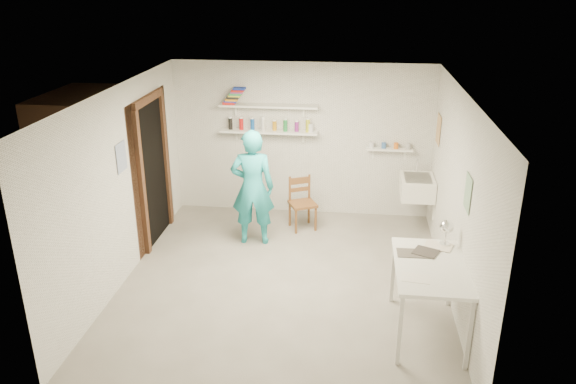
# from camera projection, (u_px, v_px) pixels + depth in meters

# --- Properties ---
(floor) EXTENTS (4.00, 4.50, 0.02)m
(floor) POSITION_uv_depth(u_px,v_px,m) (284.00, 282.00, 7.08)
(floor) COLOR slate
(floor) RESTS_ON ground
(ceiling) EXTENTS (4.00, 4.50, 0.02)m
(ceiling) POSITION_uv_depth(u_px,v_px,m) (284.00, 91.00, 6.20)
(ceiling) COLOR silver
(ceiling) RESTS_ON wall_back
(wall_back) EXTENTS (4.00, 0.02, 2.40)m
(wall_back) POSITION_uv_depth(u_px,v_px,m) (302.00, 140.00, 8.73)
(wall_back) COLOR silver
(wall_back) RESTS_ON ground
(wall_front) EXTENTS (4.00, 0.02, 2.40)m
(wall_front) POSITION_uv_depth(u_px,v_px,m) (250.00, 294.00, 4.55)
(wall_front) COLOR silver
(wall_front) RESTS_ON ground
(wall_left) EXTENTS (0.02, 4.50, 2.40)m
(wall_left) POSITION_uv_depth(u_px,v_px,m) (121.00, 185.00, 6.86)
(wall_left) COLOR silver
(wall_left) RESTS_ON ground
(wall_right) EXTENTS (0.02, 4.50, 2.40)m
(wall_right) POSITION_uv_depth(u_px,v_px,m) (458.00, 200.00, 6.42)
(wall_right) COLOR silver
(wall_right) RESTS_ON ground
(doorway_recess) EXTENTS (0.02, 0.90, 2.00)m
(doorway_recess) POSITION_uv_depth(u_px,v_px,m) (153.00, 173.00, 7.90)
(doorway_recess) COLOR black
(doorway_recess) RESTS_ON wall_left
(corridor_box) EXTENTS (1.40, 1.50, 2.10)m
(corridor_box) POSITION_uv_depth(u_px,v_px,m) (105.00, 167.00, 7.96)
(corridor_box) COLOR brown
(corridor_box) RESTS_ON ground
(door_lintel) EXTENTS (0.06, 1.05, 0.10)m
(door_lintel) POSITION_uv_depth(u_px,v_px,m) (148.00, 99.00, 7.51)
(door_lintel) COLOR brown
(door_lintel) RESTS_ON wall_left
(door_jamb_near) EXTENTS (0.06, 0.10, 2.00)m
(door_jamb_near) POSITION_uv_depth(u_px,v_px,m) (142.00, 185.00, 7.43)
(door_jamb_near) COLOR brown
(door_jamb_near) RESTS_ON ground
(door_jamb_far) EXTENTS (0.06, 0.10, 2.00)m
(door_jamb_far) POSITION_uv_depth(u_px,v_px,m) (166.00, 162.00, 8.36)
(door_jamb_far) COLOR brown
(door_jamb_far) RESTS_ON ground
(shelf_lower) EXTENTS (1.50, 0.22, 0.03)m
(shelf_lower) POSITION_uv_depth(u_px,v_px,m) (269.00, 132.00, 8.61)
(shelf_lower) COLOR white
(shelf_lower) RESTS_ON wall_back
(shelf_upper) EXTENTS (1.50, 0.22, 0.03)m
(shelf_upper) POSITION_uv_depth(u_px,v_px,m) (269.00, 106.00, 8.46)
(shelf_upper) COLOR white
(shelf_upper) RESTS_ON wall_back
(ledge_shelf) EXTENTS (0.70, 0.14, 0.03)m
(ledge_shelf) POSITION_uv_depth(u_px,v_px,m) (390.00, 149.00, 8.53)
(ledge_shelf) COLOR white
(ledge_shelf) RESTS_ON wall_back
(poster_left) EXTENTS (0.01, 0.28, 0.36)m
(poster_left) POSITION_uv_depth(u_px,v_px,m) (121.00, 157.00, 6.77)
(poster_left) COLOR #334C7F
(poster_left) RESTS_ON wall_left
(poster_right_a) EXTENTS (0.01, 0.34, 0.42)m
(poster_right_a) POSITION_uv_depth(u_px,v_px,m) (438.00, 129.00, 7.96)
(poster_right_a) COLOR #995933
(poster_right_a) RESTS_ON wall_right
(poster_right_b) EXTENTS (0.01, 0.30, 0.38)m
(poster_right_b) POSITION_uv_depth(u_px,v_px,m) (468.00, 193.00, 5.80)
(poster_right_b) COLOR #3F724C
(poster_right_b) RESTS_ON wall_right
(belfast_sink) EXTENTS (0.48, 0.60, 0.30)m
(belfast_sink) POSITION_uv_depth(u_px,v_px,m) (417.00, 187.00, 8.20)
(belfast_sink) COLOR white
(belfast_sink) RESTS_ON wall_right
(man) EXTENTS (0.64, 0.45, 1.67)m
(man) POSITION_uv_depth(u_px,v_px,m) (253.00, 188.00, 7.81)
(man) COLOR teal
(man) RESTS_ON ground
(wall_clock) EXTENTS (0.30, 0.06, 0.30)m
(wall_clock) POSITION_uv_depth(u_px,v_px,m) (256.00, 164.00, 7.91)
(wall_clock) COLOR #CAB88A
(wall_clock) RESTS_ON man
(wooden_chair) EXTENTS (0.49, 0.48, 0.79)m
(wooden_chair) POSITION_uv_depth(u_px,v_px,m) (303.00, 204.00, 8.39)
(wooden_chair) COLOR brown
(wooden_chair) RESTS_ON ground
(work_table) EXTENTS (0.74, 1.23, 0.82)m
(work_table) POSITION_uv_depth(u_px,v_px,m) (428.00, 299.00, 5.93)
(work_table) COLOR silver
(work_table) RESTS_ON ground
(desk_lamp) EXTENTS (0.15, 0.15, 0.15)m
(desk_lamp) POSITION_uv_depth(u_px,v_px,m) (447.00, 227.00, 6.13)
(desk_lamp) COLOR silver
(desk_lamp) RESTS_ON work_table
(spray_cans) EXTENTS (1.29, 0.06, 0.17)m
(spray_cans) POSITION_uv_depth(u_px,v_px,m) (269.00, 125.00, 8.57)
(spray_cans) COLOR black
(spray_cans) RESTS_ON shelf_lower
(book_stack) EXTENTS (0.34, 0.14, 0.25)m
(book_stack) POSITION_uv_depth(u_px,v_px,m) (234.00, 96.00, 8.47)
(book_stack) COLOR red
(book_stack) RESTS_ON shelf_upper
(ledge_pots) EXTENTS (0.48, 0.07, 0.09)m
(ledge_pots) POSITION_uv_depth(u_px,v_px,m) (390.00, 146.00, 8.51)
(ledge_pots) COLOR silver
(ledge_pots) RESTS_ON ledge_shelf
(papers) EXTENTS (0.30, 0.22, 0.02)m
(papers) POSITION_uv_depth(u_px,v_px,m) (431.00, 264.00, 5.77)
(papers) COLOR silver
(papers) RESTS_ON work_table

